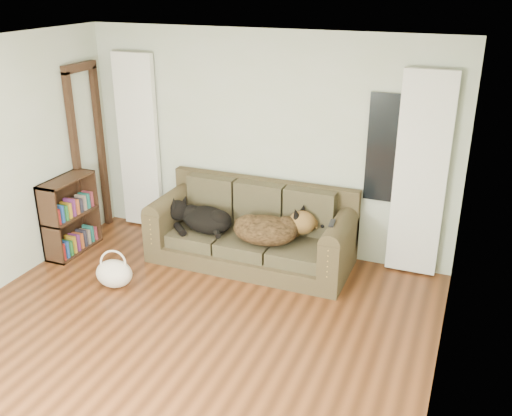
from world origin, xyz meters
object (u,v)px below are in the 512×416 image
at_px(sofa, 251,227).
at_px(tote_bag, 114,273).
at_px(bookshelf, 70,213).
at_px(dog_black_lab, 204,220).
at_px(dog_shepherd, 270,231).

distance_m(sofa, tote_bag, 1.60).
xyz_separation_m(tote_bag, bookshelf, (-0.96, 0.54, 0.34)).
bearing_deg(bookshelf, dog_black_lab, 11.66).
xyz_separation_m(dog_shepherd, bookshelf, (-2.39, -0.44, 0.01)).
xyz_separation_m(sofa, dog_black_lab, (-0.57, -0.08, 0.03)).
height_order(sofa, bookshelf, bookshelf).
distance_m(dog_shepherd, tote_bag, 1.76).
bearing_deg(sofa, dog_black_lab, -172.37).
relative_size(sofa, bookshelf, 2.48).
distance_m(sofa, bookshelf, 2.18).
xyz_separation_m(dog_black_lab, dog_shepherd, (0.84, -0.02, 0.01)).
bearing_deg(dog_black_lab, sofa, 26.67).
height_order(sofa, dog_black_lab, sofa).
bearing_deg(bookshelf, tote_bag, -33.94).
distance_m(dog_black_lab, dog_shepherd, 0.84).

